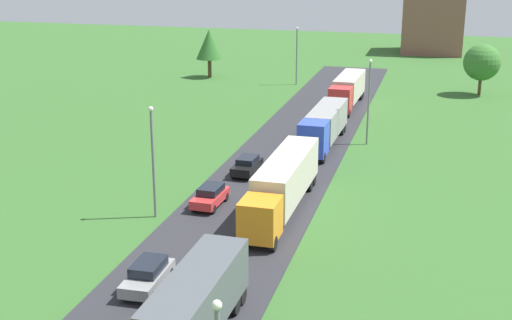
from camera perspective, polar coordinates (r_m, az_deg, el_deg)
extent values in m
cube|color=#2B2B30|center=(46.07, -2.95, -6.83)|extent=(10.00, 140.00, 0.06)
cube|color=white|center=(38.73, -6.99, -11.84)|extent=(0.16, 2.40, 0.01)
cube|color=white|center=(44.73, -3.56, -7.56)|extent=(0.16, 2.40, 0.01)
cube|color=white|center=(51.75, -0.77, -3.99)|extent=(0.16, 2.40, 0.01)
cube|color=white|center=(58.23, 1.13, -1.53)|extent=(0.16, 2.40, 0.01)
cube|color=white|center=(64.31, 2.53, 0.29)|extent=(0.16, 2.40, 0.01)
cube|color=white|center=(71.49, 3.86, 2.01)|extent=(0.16, 2.40, 0.01)
cube|color=white|center=(77.99, 4.84, 3.28)|extent=(0.16, 2.40, 0.01)
cube|color=white|center=(84.92, 5.72, 4.41)|extent=(0.16, 2.40, 0.01)
cube|color=white|center=(91.91, 6.47, 5.37)|extent=(0.16, 2.40, 0.01)
cube|color=white|center=(99.55, 7.16, 6.26)|extent=(0.16, 2.40, 0.01)
cube|color=#4C5156|center=(34.86, -4.82, -11.22)|extent=(2.60, 9.42, 2.74)
cylinder|color=black|center=(37.69, -1.72, -11.72)|extent=(0.36, 1.00, 1.00)
cylinder|color=black|center=(38.30, -4.78, -11.28)|extent=(0.36, 1.00, 1.00)
cylinder|color=black|center=(38.64, -1.21, -10.94)|extent=(0.36, 1.00, 1.00)
cylinder|color=black|center=(39.23, -4.20, -10.53)|extent=(0.36, 1.00, 1.00)
cube|color=orange|center=(45.10, 0.33, -4.81)|extent=(2.47, 2.71, 2.62)
cube|color=black|center=(43.77, -0.11, -4.85)|extent=(2.10, 0.12, 1.15)
cube|color=beige|center=(51.82, 2.52, -1.30)|extent=(2.61, 11.74, 2.96)
cube|color=black|center=(52.37, 2.50, -3.05)|extent=(1.01, 11.14, 0.24)
cylinder|color=black|center=(44.77, 1.41, -6.81)|extent=(0.36, 1.00, 1.00)
cylinder|color=black|center=(45.28, -1.19, -6.52)|extent=(0.36, 1.00, 1.00)
cylinder|color=black|center=(55.44, 4.38, -2.02)|extent=(0.36, 1.00, 1.00)
cylinder|color=black|center=(55.85, 2.27, -1.84)|extent=(0.36, 1.00, 1.00)
cylinder|color=black|center=(56.75, 4.66, -1.57)|extent=(0.36, 1.00, 1.00)
cylinder|color=black|center=(57.15, 2.59, -1.39)|extent=(0.36, 1.00, 1.00)
cube|color=blue|center=(62.87, 4.68, 1.75)|extent=(2.50, 2.81, 3.02)
cube|color=black|center=(61.48, 4.44, 1.92)|extent=(2.10, 0.15, 1.33)
cube|color=gray|center=(69.02, 5.79, 3.23)|extent=(2.73, 9.61, 2.66)
cube|color=black|center=(69.41, 5.75, 2.00)|extent=(1.12, 9.10, 0.24)
cylinder|color=black|center=(62.45, 5.46, 0.18)|extent=(0.37, 1.01, 1.00)
cylinder|color=black|center=(62.86, 3.58, 0.33)|extent=(0.37, 1.01, 1.00)
cylinder|color=black|center=(71.99, 7.00, 2.43)|extent=(0.37, 1.01, 1.00)
cylinder|color=black|center=(72.34, 5.36, 2.56)|extent=(0.37, 1.01, 1.00)
cylinder|color=black|center=(73.09, 7.15, 2.65)|extent=(0.37, 1.01, 1.00)
cylinder|color=black|center=(73.44, 5.54, 2.78)|extent=(0.37, 1.01, 1.00)
cube|color=red|center=(79.73, 6.87, 4.91)|extent=(2.50, 2.56, 2.77)
cube|color=black|center=(78.47, 6.74, 5.09)|extent=(2.10, 0.15, 1.22)
cube|color=beige|center=(85.76, 7.60, 5.96)|extent=(2.73, 9.46, 2.77)
cube|color=black|center=(86.08, 7.56, 4.93)|extent=(1.12, 8.95, 0.24)
cylinder|color=black|center=(79.27, 7.51, 3.79)|extent=(0.37, 1.01, 1.00)
cylinder|color=black|center=(79.60, 6.02, 3.90)|extent=(0.37, 1.01, 1.00)
cylinder|color=black|center=(88.69, 8.52, 5.18)|extent=(0.37, 1.01, 1.00)
cylinder|color=black|center=(88.99, 7.18, 5.28)|extent=(0.37, 1.01, 1.00)
cylinder|color=black|center=(89.78, 8.63, 5.32)|extent=(0.37, 1.01, 1.00)
cylinder|color=black|center=(90.08, 7.30, 5.42)|extent=(0.37, 1.01, 1.00)
cube|color=gray|center=(40.58, -8.82, -9.46)|extent=(1.93, 4.32, 0.66)
cube|color=black|center=(40.49, -8.75, -8.55)|extent=(1.59, 2.43, 0.58)
cylinder|color=black|center=(39.27, -8.49, -10.95)|extent=(0.24, 0.65, 0.64)
cylinder|color=black|center=(39.85, -10.69, -10.63)|extent=(0.24, 0.65, 0.64)
cylinder|color=black|center=(41.66, -7.00, -9.15)|extent=(0.24, 0.65, 0.64)
cylinder|color=black|center=(42.21, -9.09, -8.87)|extent=(0.24, 0.65, 0.64)
cube|color=red|center=(52.20, -3.77, -3.08)|extent=(1.92, 4.09, 0.65)
cube|color=black|center=(52.17, -3.70, -2.40)|extent=(1.56, 2.31, 0.54)
cylinder|color=black|center=(50.86, -3.49, -4.03)|extent=(0.25, 0.65, 0.64)
cylinder|color=black|center=(51.40, -5.11, -3.83)|extent=(0.25, 0.65, 0.64)
cylinder|color=black|center=(53.25, -2.45, -3.02)|extent=(0.25, 0.65, 0.64)
cylinder|color=black|center=(53.77, -4.01, -2.84)|extent=(0.25, 0.65, 0.64)
cube|color=black|center=(59.13, -0.74, -0.56)|extent=(1.88, 4.00, 0.69)
cube|color=black|center=(59.13, -0.69, 0.03)|extent=(1.54, 2.26, 0.48)
cylinder|color=black|center=(57.80, -0.43, -1.35)|extent=(0.24, 0.65, 0.64)
cylinder|color=black|center=(58.26, -1.86, -1.20)|extent=(0.24, 0.65, 0.64)
cylinder|color=black|center=(60.23, 0.34, -0.57)|extent=(0.24, 0.65, 0.64)
cylinder|color=black|center=(60.67, -1.04, -0.44)|extent=(0.24, 0.65, 0.64)
sphere|color=silver|center=(23.54, -3.21, -11.70)|extent=(0.36, 0.36, 0.36)
cylinder|color=slate|center=(49.67, -8.36, -0.40)|extent=(0.18, 0.18, 7.82)
sphere|color=silver|center=(48.61, -8.56, 4.13)|extent=(0.36, 0.36, 0.36)
cylinder|color=slate|center=(68.30, 9.14, 4.52)|extent=(0.18, 0.18, 8.03)
sphere|color=silver|center=(67.52, 9.30, 7.94)|extent=(0.36, 0.36, 0.36)
cylinder|color=slate|center=(97.31, 3.33, 8.35)|extent=(0.18, 0.18, 7.63)
sphere|color=silver|center=(96.78, 3.37, 10.66)|extent=(0.36, 0.36, 0.36)
cylinder|color=#513823|center=(95.24, 17.74, 5.80)|extent=(0.40, 0.40, 2.48)
sphere|color=#38702D|center=(94.73, 17.90, 7.57)|extent=(4.68, 4.68, 4.68)
cylinder|color=#513823|center=(103.22, -3.79, 7.48)|extent=(0.54, 0.54, 2.71)
cone|color=#2D6628|center=(102.69, -3.83, 9.38)|extent=(3.83, 3.83, 4.22)
cube|color=brown|center=(130.51, 14.23, 10.60)|extent=(10.38, 10.38, 9.74)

